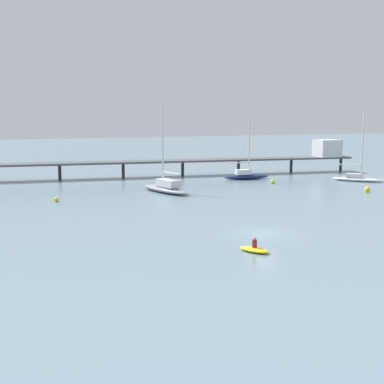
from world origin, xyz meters
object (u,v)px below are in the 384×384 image
at_px(sailboat_gray, 166,187).
at_px(mooring_buoy_mid, 273,182).
at_px(pier, 194,158).
at_px(sailboat_white, 358,177).
at_px(dinghy_yellow, 254,249).
at_px(mooring_buoy_inner, 57,200).
at_px(mooring_buoy_near, 367,189).
at_px(sailboat_navy, 246,175).

relative_size(sailboat_gray, mooring_buoy_mid, 17.99).
bearing_deg(mooring_buoy_mid, pier, 114.70).
distance_m(pier, sailboat_white, 26.42).
distance_m(dinghy_yellow, mooring_buoy_mid, 38.64).
relative_size(mooring_buoy_mid, mooring_buoy_inner, 1.15).
xyz_separation_m(pier, mooring_buoy_near, (13.27, -26.41, -2.66)).
relative_size(sailboat_navy, dinghy_yellow, 4.32).
bearing_deg(sailboat_gray, mooring_buoy_mid, 5.82).
bearing_deg(sailboat_white, dinghy_yellow, -140.96).
bearing_deg(dinghy_yellow, mooring_buoy_near, 34.10).
height_order(sailboat_gray, sailboat_white, sailboat_gray).
relative_size(sailboat_navy, mooring_buoy_mid, 18.17).
distance_m(pier, dinghy_yellow, 48.54).
xyz_separation_m(mooring_buoy_mid, mooring_buoy_near, (6.75, -12.23, 0.06)).
xyz_separation_m(sailboat_navy, mooring_buoy_mid, (1.05, -6.23, -0.42)).
bearing_deg(sailboat_navy, mooring_buoy_mid, -80.41).
bearing_deg(dinghy_yellow, mooring_buoy_inner, 109.39).
height_order(mooring_buoy_mid, mooring_buoy_near, mooring_buoy_near).
bearing_deg(dinghy_yellow, sailboat_gray, 81.73).
bearing_deg(mooring_buoy_inner, mooring_buoy_near, -12.61).
relative_size(dinghy_yellow, mooring_buoy_mid, 4.21).
distance_m(sailboat_gray, mooring_buoy_near, 26.58).
relative_size(sailboat_gray, dinghy_yellow, 4.28).
height_order(dinghy_yellow, mooring_buoy_inner, dinghy_yellow).
bearing_deg(sailboat_white, mooring_buoy_inner, -179.20).
relative_size(sailboat_gray, mooring_buoy_inner, 20.67).
relative_size(pier, mooring_buoy_near, 111.24).
bearing_deg(mooring_buoy_mid, dinghy_yellow, -124.80).
xyz_separation_m(pier, sailboat_white, (19.98, -17.11, -2.38)).
relative_size(pier, mooring_buoy_inner, 150.81).
height_order(dinghy_yellow, mooring_buoy_near, dinghy_yellow).
bearing_deg(dinghy_yellow, mooring_buoy_mid, 55.20).
xyz_separation_m(dinghy_yellow, mooring_buoy_inner, (-9.91, 28.16, 0.05)).
distance_m(sailboat_white, mooring_buoy_near, 11.47).
xyz_separation_m(sailboat_white, dinghy_yellow, (-35.51, -28.79, -0.43)).
relative_size(dinghy_yellow, mooring_buoy_inner, 4.83).
bearing_deg(sailboat_white, sailboat_navy, 147.74).
height_order(sailboat_white, mooring_buoy_near, sailboat_white).
bearing_deg(mooring_buoy_inner, mooring_buoy_mid, 6.37).
relative_size(sailboat_white, mooring_buoy_inner, 20.62).
bearing_deg(mooring_buoy_near, sailboat_gray, 156.90).
bearing_deg(mooring_buoy_near, pier, 116.68).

